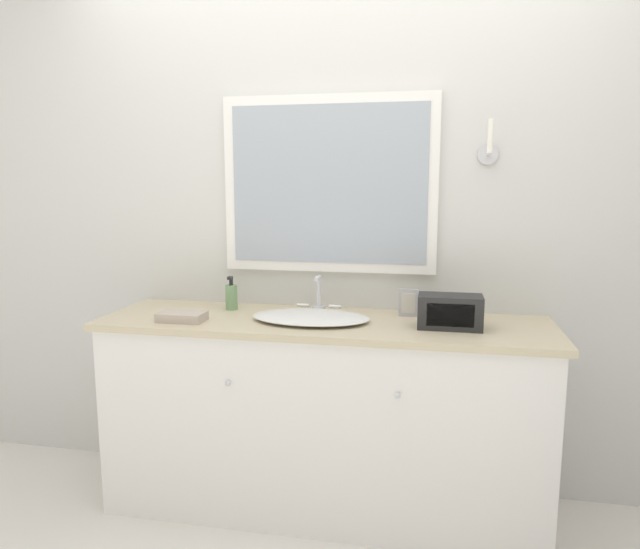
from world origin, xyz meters
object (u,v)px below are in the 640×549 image
(sink_basin, at_px, (311,316))
(picture_frame, at_px, (408,303))
(appliance_box, at_px, (450,312))
(soap_bottle, at_px, (231,296))

(sink_basin, xyz_separation_m, picture_frame, (0.41, 0.16, 0.04))
(sink_basin, relative_size, appliance_box, 1.97)
(soap_bottle, bearing_deg, picture_frame, 1.03)
(sink_basin, distance_m, picture_frame, 0.44)
(soap_bottle, height_order, picture_frame, soap_bottle)
(sink_basin, xyz_separation_m, soap_bottle, (-0.41, 0.15, 0.04))
(picture_frame, bearing_deg, soap_bottle, -178.97)
(sink_basin, height_order, appliance_box, sink_basin)
(soap_bottle, xyz_separation_m, appliance_box, (1.00, -0.16, 0.01))
(appliance_box, height_order, picture_frame, appliance_box)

